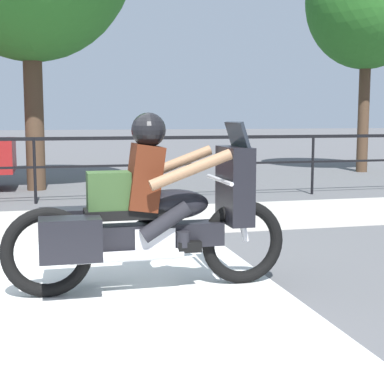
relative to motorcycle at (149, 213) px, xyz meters
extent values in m
plane|color=#565659|center=(-1.03, 0.01, -0.67)|extent=(120.00, 120.00, 0.00)
cube|color=#B7B2A8|center=(-1.03, 3.41, -0.66)|extent=(44.00, 2.40, 0.01)
cube|color=silver|center=(-0.46, -0.19, -0.66)|extent=(3.18, 6.00, 0.01)
cube|color=black|center=(-1.03, 5.39, 0.43)|extent=(36.00, 0.04, 0.06)
cube|color=black|center=(-1.03, 5.39, -0.05)|extent=(36.00, 0.03, 0.04)
cylinder|color=black|center=(-1.03, 5.39, -0.10)|extent=(0.05, 0.05, 1.13)
cylinder|color=black|center=(4.07, 5.39, -0.10)|extent=(0.05, 0.05, 1.13)
torus|color=black|center=(0.84, 0.00, -0.29)|extent=(0.75, 0.11, 0.75)
torus|color=black|center=(-0.84, 0.00, -0.29)|extent=(0.75, 0.11, 0.75)
cube|color=black|center=(0.00, 0.00, -0.19)|extent=(1.28, 0.22, 0.20)
cube|color=silver|center=(0.03, 0.00, -0.24)|extent=(0.34, 0.26, 0.26)
ellipsoid|color=black|center=(0.20, 0.00, 0.07)|extent=(0.64, 0.30, 0.26)
cube|color=black|center=(-0.17, 0.00, 0.01)|extent=(0.74, 0.28, 0.08)
cube|color=black|center=(0.76, 0.00, 0.22)|extent=(0.20, 0.53, 0.67)
cube|color=#1E232B|center=(0.78, 0.00, 0.65)|extent=(0.10, 0.45, 0.24)
cylinder|color=silver|center=(0.62, 0.00, 0.27)|extent=(0.04, 0.70, 0.04)
cylinder|color=silver|center=(-0.20, -0.16, -0.32)|extent=(0.93, 0.09, 0.09)
cube|color=black|center=(-0.66, -0.24, -0.14)|extent=(0.48, 0.28, 0.34)
cube|color=black|center=(-0.66, 0.24, -0.14)|extent=(0.48, 0.28, 0.34)
cylinder|color=silver|center=(0.81, 0.00, -0.04)|extent=(0.18, 0.06, 0.51)
cube|color=#4C1E0F|center=(-0.03, 0.00, 0.31)|extent=(0.31, 0.36, 0.57)
sphere|color=#8C6647|center=(0.01, 0.00, 0.68)|extent=(0.23, 0.23, 0.23)
sphere|color=black|center=(0.01, 0.00, 0.70)|extent=(0.29, 0.29, 0.29)
cylinder|color=black|center=(0.12, -0.15, -0.05)|extent=(0.44, 0.13, 0.34)
cylinder|color=black|center=(0.27, -0.15, -0.21)|extent=(0.11, 0.11, 0.13)
cube|color=black|center=(0.32, -0.15, -0.27)|extent=(0.20, 0.10, 0.09)
cylinder|color=black|center=(0.12, 0.15, -0.05)|extent=(0.44, 0.13, 0.34)
cylinder|color=black|center=(0.27, 0.15, -0.21)|extent=(0.11, 0.11, 0.13)
cube|color=black|center=(0.32, 0.15, -0.27)|extent=(0.20, 0.10, 0.09)
cylinder|color=#8C6647|center=(0.29, -0.30, 0.39)|extent=(0.69, 0.09, 0.33)
cylinder|color=#8C6647|center=(0.29, 0.30, 0.39)|extent=(0.69, 0.09, 0.33)
cube|color=#2D4723|center=(-0.33, 0.00, 0.20)|extent=(0.35, 0.25, 0.32)
cylinder|color=#473323|center=(7.35, 9.27, 0.90)|extent=(0.29, 0.29, 3.13)
ellipsoid|color=#286623|center=(7.35, 9.27, 3.78)|extent=(3.19, 3.19, 3.50)
cylinder|color=#473323|center=(-1.04, 7.36, 0.89)|extent=(0.37, 0.37, 3.11)
camera|label=1|loc=(-0.82, -4.84, 0.81)|focal=55.00mm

